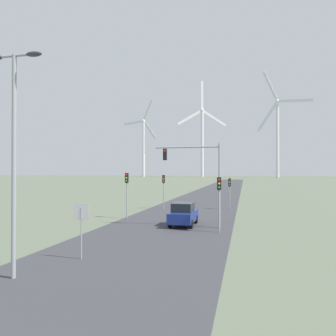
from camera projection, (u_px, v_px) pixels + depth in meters
road_surface at (207, 199)px, 51.34m from camera, size 10.00×240.00×0.01m
streetlamp at (14, 136)px, 13.27m from camera, size 2.51×0.32×9.12m
stop_sign_near at (81, 220)px, 16.10m from camera, size 0.81×0.07×2.72m
traffic_light_post_near_left at (127, 185)px, 30.06m from camera, size 0.28×0.34×4.15m
traffic_light_post_near_right at (219, 192)px, 23.09m from camera, size 0.28×0.34×3.90m
traffic_light_post_mid_left at (164, 184)px, 37.62m from camera, size 0.28×0.33×3.89m
traffic_light_post_mid_right at (230, 187)px, 37.09m from camera, size 0.28×0.33×3.52m
traffic_light_mast_overhead at (197, 167)px, 25.37m from camera, size 5.11×0.35×6.45m
car_approaching at (183, 214)px, 26.07m from camera, size 1.88×4.11×1.83m
wind_turbine_far_left at (144, 143)px, 256.73m from camera, size 27.92×4.40×59.80m
wind_turbine_left at (202, 136)px, 245.52m from camera, size 34.86×18.38×72.07m
wind_turbine_center at (277, 130)px, 222.24m from camera, size 34.70×18.06×74.16m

